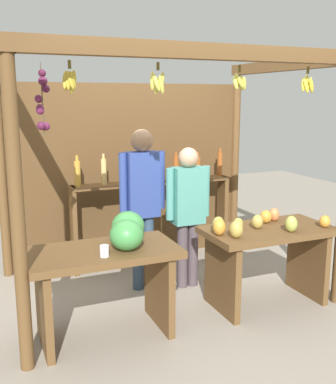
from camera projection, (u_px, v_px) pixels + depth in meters
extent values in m
plane|color=gray|center=(161.00, 287.00, 4.79)|extent=(12.00, 12.00, 0.00)
cylinder|color=brown|center=(17.00, 213.00, 3.12)|extent=(0.10, 0.10, 2.35)
cylinder|color=brown|center=(1.00, 172.00, 4.89)|extent=(0.10, 0.10, 2.35)
cylinder|color=brown|center=(235.00, 158.00, 5.99)|extent=(0.10, 0.10, 2.35)
cube|color=brown|center=(208.00, 51.00, 3.45)|extent=(3.00, 0.12, 0.12)
cube|color=brown|center=(286.00, 65.00, 4.88)|extent=(0.12, 2.05, 0.12)
cube|color=#52381E|center=(130.00, 174.00, 5.48)|extent=(2.90, 0.04, 2.12)
cylinder|color=brown|center=(70.00, 64.00, 3.25)|extent=(0.02, 0.02, 0.06)
ellipsoid|color=gold|center=(74.00, 80.00, 3.28)|extent=(0.04, 0.07, 0.14)
ellipsoid|color=gold|center=(72.00, 84.00, 3.30)|extent=(0.05, 0.05, 0.14)
ellipsoid|color=gold|center=(68.00, 82.00, 3.30)|extent=(0.08, 0.05, 0.14)
ellipsoid|color=gold|center=(65.00, 80.00, 3.27)|extent=(0.06, 0.09, 0.14)
ellipsoid|color=gold|center=(67.00, 80.00, 3.26)|extent=(0.05, 0.06, 0.14)
ellipsoid|color=gold|center=(70.00, 80.00, 3.24)|extent=(0.08, 0.05, 0.14)
ellipsoid|color=gold|center=(72.00, 80.00, 3.26)|extent=(0.08, 0.07, 0.15)
cylinder|color=brown|center=(308.00, 70.00, 3.93)|extent=(0.02, 0.02, 0.06)
ellipsoid|color=yellow|center=(309.00, 84.00, 3.97)|extent=(0.04, 0.07, 0.13)
ellipsoid|color=yellow|center=(306.00, 82.00, 3.98)|extent=(0.05, 0.04, 0.13)
ellipsoid|color=yellow|center=(303.00, 85.00, 3.96)|extent=(0.07, 0.07, 0.14)
ellipsoid|color=yellow|center=(306.00, 86.00, 3.93)|extent=(0.06, 0.07, 0.13)
ellipsoid|color=yellow|center=(311.00, 86.00, 3.93)|extent=(0.08, 0.05, 0.13)
cylinder|color=brown|center=(158.00, 66.00, 3.44)|extent=(0.02, 0.02, 0.06)
ellipsoid|color=#D1CC4C|center=(162.00, 81.00, 3.48)|extent=(0.04, 0.07, 0.15)
ellipsoid|color=#D1CC4C|center=(158.00, 85.00, 3.50)|extent=(0.07, 0.05, 0.15)
ellipsoid|color=#D1CC4C|center=(152.00, 81.00, 3.47)|extent=(0.05, 0.06, 0.15)
ellipsoid|color=#D1CC4C|center=(156.00, 82.00, 3.44)|extent=(0.07, 0.08, 0.15)
ellipsoid|color=#D1CC4C|center=(161.00, 85.00, 3.44)|extent=(0.07, 0.05, 0.15)
cylinder|color=brown|center=(239.00, 69.00, 3.73)|extent=(0.02, 0.02, 0.06)
ellipsoid|color=#D1CC4C|center=(242.00, 84.00, 3.77)|extent=(0.04, 0.06, 0.12)
ellipsoid|color=#D1CC4C|center=(239.00, 82.00, 3.77)|extent=(0.07, 0.06, 0.12)
ellipsoid|color=#D1CC4C|center=(236.00, 80.00, 3.78)|extent=(0.05, 0.04, 0.12)
ellipsoid|color=#D1CC4C|center=(236.00, 80.00, 3.75)|extent=(0.05, 0.08, 0.12)
ellipsoid|color=#D1CC4C|center=(236.00, 83.00, 3.73)|extent=(0.05, 0.07, 0.12)
ellipsoid|color=#D1CC4C|center=(240.00, 81.00, 3.73)|extent=(0.08, 0.05, 0.12)
ellipsoid|color=#D1CC4C|center=(244.00, 83.00, 3.74)|extent=(0.06, 0.06, 0.12)
cylinder|color=#4C422D|center=(42.00, 99.00, 3.47)|extent=(0.01, 0.01, 0.55)
sphere|color=#47142D|center=(42.00, 73.00, 3.45)|extent=(0.06, 0.06, 0.06)
sphere|color=#511938|center=(43.00, 81.00, 3.45)|extent=(0.07, 0.07, 0.07)
sphere|color=#47142D|center=(46.00, 89.00, 3.46)|extent=(0.06, 0.06, 0.06)
sphere|color=#601E42|center=(39.00, 99.00, 3.49)|extent=(0.06, 0.06, 0.06)
sphere|color=#601E42|center=(40.00, 110.00, 3.49)|extent=(0.06, 0.06, 0.06)
sphere|color=#601E42|center=(40.00, 108.00, 3.48)|extent=(0.06, 0.06, 0.06)
sphere|color=#511938|center=(41.00, 126.00, 3.50)|extent=(0.07, 0.07, 0.07)
sphere|color=#601E42|center=(46.00, 126.00, 3.54)|extent=(0.07, 0.07, 0.07)
cube|color=brown|center=(103.00, 253.00, 3.68)|extent=(1.22, 0.64, 0.06)
cube|color=brown|center=(44.00, 306.00, 3.57)|extent=(0.06, 0.58, 0.69)
cube|color=brown|center=(159.00, 287.00, 3.94)|extent=(0.06, 0.58, 0.69)
ellipsoid|color=#429347|center=(127.00, 235.00, 3.63)|extent=(0.38, 0.38, 0.25)
ellipsoid|color=#429347|center=(128.00, 226.00, 3.86)|extent=(0.34, 0.34, 0.26)
cylinder|color=white|center=(104.00, 251.00, 3.49)|extent=(0.07, 0.07, 0.09)
cube|color=brown|center=(268.00, 231.00, 4.29)|extent=(1.22, 0.64, 0.06)
cube|color=brown|center=(222.00, 276.00, 4.18)|extent=(0.06, 0.58, 0.69)
cube|color=brown|center=(307.00, 262.00, 4.55)|extent=(0.06, 0.58, 0.69)
ellipsoid|color=gold|center=(266.00, 217.00, 4.43)|extent=(0.11, 0.11, 0.13)
ellipsoid|color=#B79E47|center=(218.00, 224.00, 4.16)|extent=(0.15, 0.15, 0.14)
ellipsoid|color=gold|center=(325.00, 221.00, 4.28)|extent=(0.14, 0.14, 0.12)
ellipsoid|color=#E07F47|center=(274.00, 215.00, 4.50)|extent=(0.13, 0.13, 0.13)
ellipsoid|color=#B79E47|center=(238.00, 224.00, 4.22)|extent=(0.13, 0.13, 0.11)
ellipsoid|color=#CC7038|center=(292.00, 223.00, 4.20)|extent=(0.12, 0.12, 0.13)
ellipsoid|color=#B79E47|center=(257.00, 222.00, 4.25)|extent=(0.14, 0.14, 0.13)
ellipsoid|color=gold|center=(219.00, 227.00, 4.03)|extent=(0.16, 0.16, 0.15)
ellipsoid|color=#B79E47|center=(236.00, 229.00, 3.96)|extent=(0.15, 0.15, 0.15)
ellipsoid|color=#A8B24C|center=(291.00, 224.00, 4.13)|extent=(0.15, 0.15, 0.15)
cube|color=brown|center=(74.00, 231.00, 5.07)|extent=(0.05, 0.20, 1.00)
cube|color=brown|center=(222.00, 214.00, 5.79)|extent=(0.05, 0.20, 1.00)
cube|color=brown|center=(153.00, 182.00, 5.33)|extent=(1.88, 0.22, 0.04)
cylinder|color=gold|center=(77.00, 174.00, 4.97)|extent=(0.07, 0.07, 0.28)
cylinder|color=gold|center=(77.00, 158.00, 4.93)|extent=(0.03, 0.03, 0.06)
cylinder|color=#D8B266|center=(104.00, 172.00, 5.08)|extent=(0.06, 0.06, 0.29)
cylinder|color=#D8B266|center=(103.00, 156.00, 5.04)|extent=(0.03, 0.03, 0.06)
cylinder|color=#D8B266|center=(129.00, 170.00, 5.18)|extent=(0.06, 0.06, 0.30)
cylinder|color=#D8B266|center=(128.00, 154.00, 5.15)|extent=(0.03, 0.03, 0.06)
cylinder|color=#994C1E|center=(153.00, 169.00, 5.30)|extent=(0.08, 0.08, 0.28)
cylinder|color=#994C1E|center=(153.00, 154.00, 5.27)|extent=(0.03, 0.03, 0.06)
cylinder|color=#994C1E|center=(176.00, 168.00, 5.41)|extent=(0.06, 0.06, 0.27)
cylinder|color=#994C1E|center=(176.00, 154.00, 5.38)|extent=(0.03, 0.03, 0.06)
cylinder|color=#994C1E|center=(198.00, 167.00, 5.52)|extent=(0.06, 0.06, 0.25)
cylinder|color=#994C1E|center=(198.00, 154.00, 5.49)|extent=(0.03, 0.03, 0.06)
cylinder|color=#994C1E|center=(220.00, 164.00, 5.64)|extent=(0.06, 0.06, 0.29)
cylinder|color=#994C1E|center=(220.00, 150.00, 5.60)|extent=(0.03, 0.03, 0.06)
cylinder|color=#30455D|center=(138.00, 253.00, 4.68)|extent=(0.11, 0.11, 0.77)
cylinder|color=#30455D|center=(149.00, 252.00, 4.73)|extent=(0.11, 0.11, 0.77)
cube|color=#2D428C|center=(142.00, 184.00, 4.56)|extent=(0.32, 0.19, 0.65)
cylinder|color=#2D428C|center=(123.00, 183.00, 4.48)|extent=(0.08, 0.08, 0.59)
cylinder|color=#2D428C|center=(161.00, 180.00, 4.63)|extent=(0.08, 0.08, 0.59)
sphere|color=#997051|center=(142.00, 140.00, 4.47)|extent=(0.22, 0.22, 0.22)
cylinder|color=#4C4047|center=(182.00, 255.00, 4.74)|extent=(0.11, 0.11, 0.69)
cylinder|color=#4C4047|center=(193.00, 254.00, 4.79)|extent=(0.11, 0.11, 0.69)
cube|color=teal|center=(188.00, 195.00, 4.64)|extent=(0.32, 0.19, 0.58)
cylinder|color=teal|center=(170.00, 194.00, 4.56)|extent=(0.08, 0.08, 0.52)
cylinder|color=teal|center=(206.00, 191.00, 4.71)|extent=(0.08, 0.08, 0.52)
sphere|color=tan|center=(188.00, 157.00, 4.56)|extent=(0.20, 0.20, 0.20)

